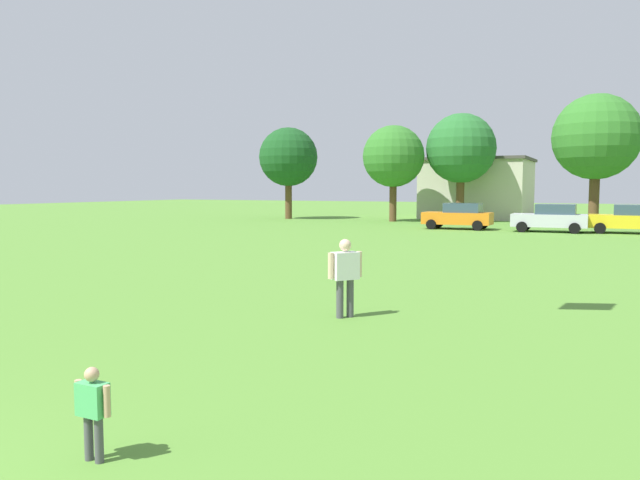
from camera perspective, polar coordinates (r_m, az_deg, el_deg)
ground_plane at (r=32.33m, az=13.24°, el=-0.02°), size 160.00×160.00×0.00m
child_kite_flyer at (r=6.64m, az=-20.16°, el=-14.10°), size 0.45×0.18×0.94m
adult_bystander at (r=12.75m, az=2.32°, el=-2.88°), size 0.57×0.63×1.63m
parked_car_orange_0 at (r=40.74m, az=12.63°, el=2.18°), size 4.30×2.02×1.68m
parked_car_silver_1 at (r=39.67m, az=20.47°, el=1.92°), size 4.30×2.02×1.68m
parked_car_yellow_2 at (r=40.24m, az=26.59°, el=1.75°), size 4.30×2.02×1.68m
tree_far_left at (r=53.06m, az=-2.93°, el=7.60°), size 4.97×4.97×7.74m
tree_left at (r=49.23m, az=6.76°, el=7.62°), size 4.82×4.82×7.52m
tree_center at (r=49.95m, az=12.84°, el=8.19°), size 5.40×5.40×8.42m
tree_right at (r=46.00m, az=24.05°, el=8.62°), size 5.73×5.73×8.93m
house_left at (r=56.31m, az=14.32°, el=4.63°), size 8.89×8.92×5.19m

